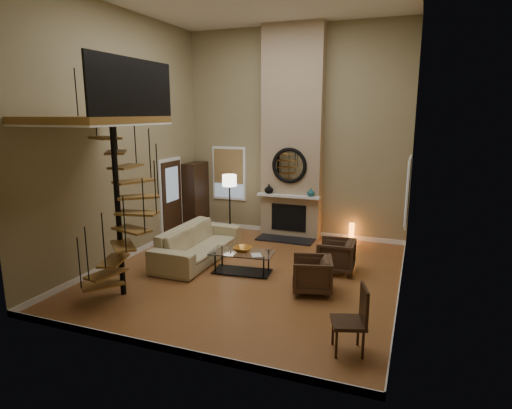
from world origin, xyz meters
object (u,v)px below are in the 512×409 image
at_px(side_chair, 355,317).
at_px(armchair_far, 316,275).
at_px(accent_lamp, 351,232).
at_px(hutch, 196,196).
at_px(sofa, 198,243).
at_px(coffee_table, 242,260).
at_px(floor_lamp, 230,185).
at_px(armchair_near, 339,256).

bearing_deg(side_chair, armchair_far, 118.13).
relative_size(accent_lamp, side_chair, 0.48).
bearing_deg(accent_lamp, hutch, -176.22).
relative_size(sofa, accent_lamp, 5.51).
distance_m(hutch, side_chair, 7.32).
xyz_separation_m(armchair_far, accent_lamp, (0.13, 3.56, -0.10)).
distance_m(coffee_table, floor_lamp, 2.92).
height_order(armchair_near, floor_lamp, floor_lamp).
bearing_deg(hutch, sofa, -60.85).
xyz_separation_m(armchair_far, coffee_table, (-1.68, 0.47, -0.07)).
bearing_deg(coffee_table, side_chair, -40.81).
relative_size(floor_lamp, side_chair, 1.73).
relative_size(hutch, side_chair, 1.97).
distance_m(hutch, armchair_near, 4.98).
bearing_deg(armchair_far, coffee_table, -120.46).
distance_m(armchair_far, floor_lamp, 4.25).
height_order(sofa, side_chair, side_chair).
distance_m(hutch, coffee_table, 3.87).
bearing_deg(armchair_far, hutch, -142.15).
xyz_separation_m(hutch, floor_lamp, (1.27, -0.46, 0.46)).
height_order(sofa, armchair_far, sofa).
bearing_deg(sofa, armchair_far, -106.30).
relative_size(coffee_table, accent_lamp, 2.91).
bearing_deg(floor_lamp, accent_lamp, 13.41).
bearing_deg(hutch, side_chair, -44.09).
xyz_separation_m(coffee_table, accent_lamp, (1.81, 3.09, -0.03)).
relative_size(armchair_far, accent_lamp, 1.53).
bearing_deg(sofa, coffee_table, -107.33).
relative_size(sofa, floor_lamp, 1.54).
xyz_separation_m(armchair_near, floor_lamp, (-3.23, 1.59, 1.06)).
height_order(hutch, sofa, hutch).
height_order(armchair_far, coffee_table, armchair_far).
relative_size(armchair_near, armchair_far, 1.04).
relative_size(sofa, armchair_near, 3.46).
bearing_deg(floor_lamp, armchair_far, -43.07).
xyz_separation_m(sofa, coffee_table, (1.26, -0.40, -0.11)).
distance_m(floor_lamp, accent_lamp, 3.43).
bearing_deg(accent_lamp, floor_lamp, -166.59).
bearing_deg(hutch, accent_lamp, 3.78).
height_order(armchair_near, armchair_far, armchair_near).
bearing_deg(coffee_table, floor_lamp, 119.58).
bearing_deg(hutch, floor_lamp, -19.76).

